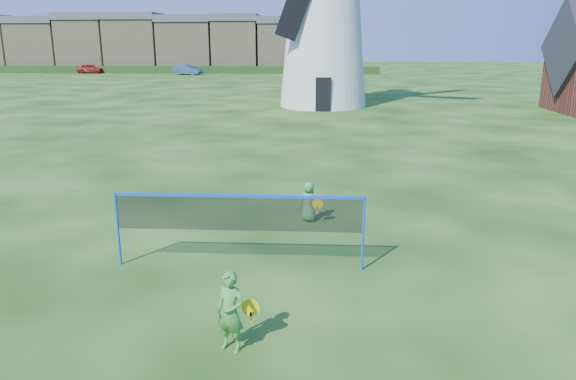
% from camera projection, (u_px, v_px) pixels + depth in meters
% --- Properties ---
extents(ground, '(220.00, 220.00, 0.00)m').
position_uv_depth(ground, '(277.00, 266.00, 11.28)').
color(ground, black).
rests_on(ground, ground).
extents(windmill, '(14.37, 6.01, 18.78)m').
position_uv_depth(windmill, '(324.00, 12.00, 36.76)').
color(windmill, white).
rests_on(windmill, ground).
extents(badminton_net, '(5.05, 0.05, 1.55)m').
position_uv_depth(badminton_net, '(239.00, 214.00, 10.93)').
color(badminton_net, blue).
rests_on(badminton_net, ground).
extents(player_girl, '(0.69, 0.45, 1.26)m').
position_uv_depth(player_girl, '(231.00, 312.00, 8.08)').
color(player_girl, '#47953B').
rests_on(player_girl, ground).
extents(player_boy, '(0.65, 0.46, 1.03)m').
position_uv_depth(player_boy, '(309.00, 202.00, 13.97)').
color(player_boy, '#438A49').
rests_on(player_boy, ground).
extents(terraced_houses, '(51.60, 8.40, 8.31)m').
position_uv_depth(terraced_houses, '(136.00, 43.00, 80.93)').
color(terraced_houses, tan).
rests_on(terraced_houses, ground).
extents(hedge, '(62.00, 0.80, 1.00)m').
position_uv_depth(hedge, '(155.00, 70.00, 75.86)').
color(hedge, '#193814').
rests_on(hedge, ground).
extents(car_left, '(3.92, 1.99, 1.28)m').
position_uv_depth(car_left, '(91.00, 69.00, 76.07)').
color(car_left, maroon).
rests_on(car_left, ground).
extents(car_right, '(4.12, 2.53, 1.28)m').
position_uv_depth(car_right, '(188.00, 70.00, 72.64)').
color(car_right, navy).
rests_on(car_right, ground).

